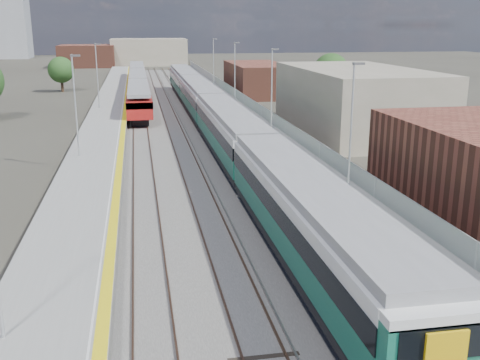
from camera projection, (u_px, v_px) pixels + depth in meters
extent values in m
plane|color=#47443A|center=(193.00, 128.00, 59.58)|extent=(320.00, 320.00, 0.00)
cube|color=#565451|center=(170.00, 124.00, 61.55)|extent=(10.50, 155.00, 0.06)
cube|color=#4C3323|center=(195.00, 119.00, 64.42)|extent=(0.07, 160.00, 0.14)
cube|color=#4C3323|center=(208.00, 119.00, 64.67)|extent=(0.07, 160.00, 0.14)
cube|color=#4C3323|center=(165.00, 120.00, 63.82)|extent=(0.07, 160.00, 0.14)
cube|color=#4C3323|center=(177.00, 120.00, 64.07)|extent=(0.07, 160.00, 0.14)
cube|color=#4C3323|center=(134.00, 121.00, 63.21)|extent=(0.07, 160.00, 0.14)
cube|color=#4C3323|center=(147.00, 121.00, 63.46)|extent=(0.07, 160.00, 0.14)
cube|color=gray|center=(193.00, 119.00, 64.37)|extent=(0.08, 160.00, 0.10)
cube|color=gray|center=(180.00, 120.00, 64.13)|extent=(0.08, 160.00, 0.10)
cube|color=slate|center=(238.00, 118.00, 62.72)|extent=(4.70, 155.00, 1.00)
cube|color=gray|center=(237.00, 114.00, 62.59)|extent=(4.70, 155.00, 0.03)
cube|color=yellow|center=(219.00, 114.00, 62.22)|extent=(0.40, 155.00, 0.01)
cube|color=gray|center=(257.00, 108.00, 62.81)|extent=(0.06, 155.00, 1.20)
cylinder|color=#9EA0A3|center=(351.00, 127.00, 32.90)|extent=(0.12, 0.12, 7.50)
cube|color=#4C4C4F|center=(359.00, 64.00, 31.97)|extent=(0.70, 0.18, 0.14)
cylinder|color=#9EA0A3|center=(272.00, 90.00, 51.86)|extent=(0.12, 0.12, 7.50)
cube|color=#4C4C4F|center=(275.00, 49.00, 50.93)|extent=(0.70, 0.18, 0.14)
cylinder|color=#9EA0A3|center=(235.00, 72.00, 70.83)|extent=(0.12, 0.12, 7.50)
cube|color=#4C4C4F|center=(237.00, 43.00, 69.90)|extent=(0.70, 0.18, 0.14)
cylinder|color=#9EA0A3|center=(213.00, 62.00, 89.79)|extent=(0.12, 0.12, 7.50)
cube|color=#4C4C4F|center=(215.00, 39.00, 88.86)|extent=(0.70, 0.18, 0.14)
cube|color=slate|center=(107.00, 122.00, 60.25)|extent=(4.30, 155.00, 1.00)
cube|color=gray|center=(106.00, 117.00, 60.11)|extent=(4.30, 155.00, 0.03)
cube|color=yellow|center=(124.00, 117.00, 60.44)|extent=(0.45, 155.00, 0.01)
cube|color=silver|center=(121.00, 117.00, 60.38)|extent=(0.08, 155.00, 0.01)
cylinder|color=#9EA0A3|center=(75.00, 106.00, 41.37)|extent=(0.12, 0.12, 7.50)
cube|color=#4C4C4F|center=(75.00, 56.00, 40.44)|extent=(0.70, 0.18, 0.14)
cylinder|color=#9EA0A3|center=(97.00, 76.00, 66.02)|extent=(0.12, 0.12, 7.50)
cube|color=#4C4C4F|center=(97.00, 44.00, 65.09)|extent=(0.70, 0.18, 0.14)
cube|color=gray|center=(355.00, 100.00, 56.75)|extent=(11.00, 22.00, 6.40)
cube|color=brown|center=(258.00, 79.00, 87.74)|extent=(8.00, 18.00, 4.80)
cube|color=gray|center=(149.00, 52.00, 153.11)|extent=(20.00, 14.00, 7.00)
cube|color=brown|center=(87.00, 56.00, 145.79)|extent=(14.00, 12.00, 5.60)
cube|color=black|center=(309.00, 249.00, 24.89)|extent=(2.94, 21.05, 0.50)
cube|color=#105745|center=(309.00, 231.00, 24.66)|extent=(3.04, 21.05, 1.23)
cube|color=black|center=(310.00, 210.00, 24.40)|extent=(3.11, 21.05, 0.84)
cube|color=silver|center=(311.00, 195.00, 24.22)|extent=(3.04, 21.05, 0.52)
cube|color=gray|center=(311.00, 185.00, 24.10)|extent=(2.70, 21.05, 0.43)
cube|color=black|center=(230.00, 148.00, 45.32)|extent=(2.94, 21.05, 0.50)
cube|color=#105745|center=(230.00, 138.00, 45.09)|extent=(3.04, 21.05, 1.23)
cube|color=black|center=(230.00, 126.00, 44.83)|extent=(3.11, 21.05, 0.84)
cube|color=silver|center=(230.00, 117.00, 44.66)|extent=(3.04, 21.05, 0.52)
cube|color=gray|center=(230.00, 112.00, 44.54)|extent=(2.70, 21.05, 0.43)
cube|color=black|center=(200.00, 110.00, 65.76)|extent=(2.94, 21.05, 0.50)
cube|color=#105745|center=(200.00, 102.00, 65.53)|extent=(3.04, 21.05, 1.23)
cube|color=black|center=(200.00, 94.00, 65.27)|extent=(3.11, 21.05, 0.84)
cube|color=silver|center=(200.00, 88.00, 65.09)|extent=(3.04, 21.05, 0.52)
cube|color=gray|center=(200.00, 84.00, 64.97)|extent=(2.70, 21.05, 0.43)
cube|color=black|center=(184.00, 90.00, 86.19)|extent=(2.94, 21.05, 0.50)
cube|color=#105745|center=(184.00, 84.00, 85.96)|extent=(3.04, 21.05, 1.23)
cube|color=black|center=(184.00, 78.00, 85.70)|extent=(3.11, 21.05, 0.84)
cube|color=silver|center=(184.00, 73.00, 85.52)|extent=(3.04, 21.05, 0.52)
cube|color=gray|center=(184.00, 70.00, 85.40)|extent=(2.70, 21.05, 0.43)
cube|color=#105745|center=(436.00, 359.00, 14.29)|extent=(3.02, 0.65, 2.27)
cube|color=black|center=(445.00, 344.00, 13.80)|extent=(2.48, 0.06, 0.86)
cube|color=black|center=(140.00, 112.00, 67.04)|extent=(1.86, 15.79, 0.65)
cube|color=maroon|center=(139.00, 100.00, 66.63)|extent=(2.74, 18.58, 1.96)
cube|color=black|center=(139.00, 95.00, 66.50)|extent=(2.80, 18.58, 0.68)
cube|color=gray|center=(138.00, 87.00, 66.24)|extent=(2.44, 18.58, 0.39)
cube|color=black|center=(138.00, 94.00, 85.13)|extent=(1.86, 15.79, 0.65)
cube|color=maroon|center=(138.00, 84.00, 84.72)|extent=(2.74, 18.58, 1.96)
cube|color=black|center=(138.00, 80.00, 84.59)|extent=(2.80, 18.58, 0.68)
cube|color=gray|center=(137.00, 74.00, 84.33)|extent=(2.44, 18.58, 0.39)
cube|color=black|center=(138.00, 82.00, 103.23)|extent=(1.86, 15.79, 0.65)
cube|color=maroon|center=(137.00, 73.00, 102.81)|extent=(2.74, 18.58, 1.96)
cube|color=black|center=(137.00, 71.00, 102.68)|extent=(2.80, 18.58, 0.68)
cube|color=gray|center=(137.00, 65.00, 102.42)|extent=(2.44, 18.58, 0.39)
cylinder|color=#382619|center=(62.00, 86.00, 91.32)|extent=(0.44, 0.44, 1.98)
sphere|color=#1E4219|center=(61.00, 70.00, 90.63)|extent=(4.18, 4.18, 4.18)
cylinder|color=#382619|center=(330.00, 94.00, 78.95)|extent=(0.44, 0.44, 2.38)
sphere|color=#1E4219|center=(331.00, 72.00, 78.12)|extent=(5.02, 5.02, 5.02)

